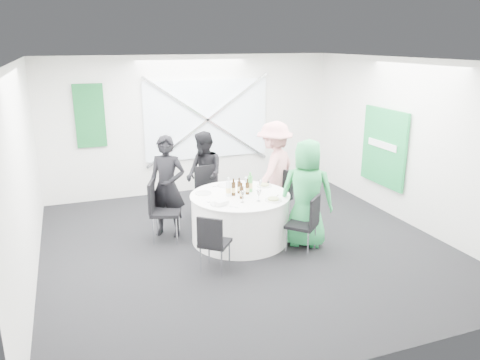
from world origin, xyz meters
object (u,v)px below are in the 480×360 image
object	(u,v)px
banquet_table	(240,217)
person_man_back_left	(167,187)
green_water_bottle	(250,184)
chair_back_right	(279,192)
person_woman_pink	(274,171)
clear_water_bottle	(228,189)
chair_front_right	(307,220)
chair_front_left	(213,240)
person_man_back	(204,175)
chair_back	(209,189)
chair_back_left	(160,206)
person_woman_green	(307,194)

from	to	relation	value
banquet_table	person_man_back_left	world-z (taller)	person_man_back_left
green_water_bottle	chair_back_right	bearing A→B (deg)	30.15
person_woman_pink	clear_water_bottle	world-z (taller)	person_woman_pink
chair_front_right	person_woman_pink	size ratio (longest dim) A/B	0.52
chair_back_right	clear_water_bottle	world-z (taller)	clear_water_bottle
chair_front_left	person_man_back	xyz separation A→B (m)	(0.51, 2.15, 0.29)
person_woman_pink	clear_water_bottle	distance (m)	1.32
chair_back	chair_back_left	size ratio (longest dim) A/B	1.00
chair_front_left	person_woman_pink	size ratio (longest dim) A/B	0.48
banquet_table	green_water_bottle	distance (m)	0.55
chair_front_right	chair_front_left	bearing A→B (deg)	-39.36
chair_front_right	chair_back	bearing A→B (deg)	-105.19
chair_front_left	person_woman_green	distance (m)	1.70
chair_back_right	person_man_back_left	world-z (taller)	person_man_back_left
chair_back_right	person_woman_pink	bearing A→B (deg)	151.61
green_water_bottle	chair_back_left	bearing A→B (deg)	166.57
chair_front_left	person_man_back_left	xyz separation A→B (m)	(-0.29, 1.51, 0.34)
chair_front_left	person_man_back	world-z (taller)	person_man_back
chair_back_right	person_woman_pink	xyz separation A→B (m)	(-0.00, 0.23, 0.33)
banquet_table	person_woman_green	world-z (taller)	person_woman_green
chair_back_right	green_water_bottle	world-z (taller)	green_water_bottle
banquet_table	chair_front_left	distance (m)	1.16
chair_back_left	green_water_bottle	xyz separation A→B (m)	(1.39, -0.33, 0.31)
chair_back_left	chair_front_left	world-z (taller)	chair_back_left
chair_front_left	chair_front_right	bearing A→B (deg)	-137.44
chair_back	chair_back_right	size ratio (longest dim) A/B	1.05
chair_back	green_water_bottle	world-z (taller)	green_water_bottle
chair_front_left	person_man_back_left	world-z (taller)	person_man_back_left
chair_back	clear_water_bottle	bearing A→B (deg)	-100.58
chair_back_left	chair_front_right	size ratio (longest dim) A/B	1.08
chair_front_right	person_man_back_left	xyz separation A→B (m)	(-1.77, 1.42, 0.30)
chair_back_left	green_water_bottle	distance (m)	1.46
person_woman_pink	clear_water_bottle	size ratio (longest dim) A/B	5.93
person_man_back	chair_front_left	bearing A→B (deg)	-23.12
chair_back_left	green_water_bottle	bearing A→B (deg)	-83.75
banquet_table	person_woman_pink	xyz separation A→B (m)	(0.91, 0.73, 0.49)
chair_back_right	person_man_back_left	distance (m)	1.95
chair_back	chair_back_right	xyz separation A→B (m)	(1.12, -0.50, -0.03)
chair_front_left	clear_water_bottle	world-z (taller)	clear_water_bottle
chair_back_right	chair_front_right	size ratio (longest dim) A/B	1.03
person_man_back_left	person_woman_green	bearing A→B (deg)	0.43
person_man_back_left	green_water_bottle	xyz separation A→B (m)	(1.22, -0.52, 0.06)
green_water_bottle	clear_water_bottle	bearing A→B (deg)	-167.73
banquet_table	chair_back	size ratio (longest dim) A/B	1.60
chair_back	chair_front_right	world-z (taller)	chair_back
chair_front_right	person_woman_green	bearing A→B (deg)	-158.00
chair_back	chair_back_left	distance (m)	1.14
chair_back	person_woman_pink	distance (m)	1.19
chair_back	clear_water_bottle	distance (m)	1.04
chair_back_right	clear_water_bottle	size ratio (longest dim) A/B	3.15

